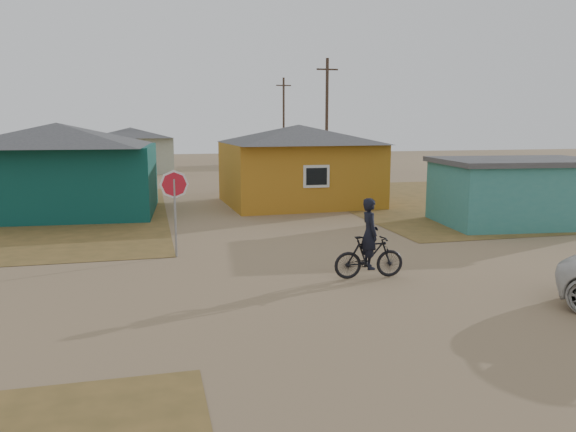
% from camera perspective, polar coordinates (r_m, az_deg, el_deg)
% --- Properties ---
extents(ground, '(120.00, 120.00, 0.00)m').
position_cam_1_polar(ground, '(14.16, 6.00, -7.03)').
color(ground, '#927654').
extents(grass_ne, '(20.00, 18.00, 0.00)m').
position_cam_1_polar(grass_ne, '(32.06, 21.85, 1.64)').
color(grass_ne, brown).
rests_on(grass_ne, ground).
extents(house_teal, '(8.93, 7.08, 4.00)m').
position_cam_1_polar(house_teal, '(26.60, -22.23, 4.58)').
color(house_teal, '#0B3D37').
rests_on(house_teal, ground).
extents(house_yellow, '(7.72, 6.76, 3.90)m').
position_cam_1_polar(house_yellow, '(27.76, 1.09, 5.36)').
color(house_yellow, '#B6761C').
rests_on(house_yellow, ground).
extents(shed_turquoise, '(6.71, 4.93, 2.60)m').
position_cam_1_polar(shed_turquoise, '(24.06, 22.31, 2.34)').
color(shed_turquoise, teal).
rests_on(shed_turquoise, ground).
extents(house_pale_west, '(7.04, 6.15, 3.60)m').
position_cam_1_polar(house_pale_west, '(46.82, -15.64, 6.53)').
color(house_pale_west, '#A9B097').
rests_on(house_pale_west, ground).
extents(house_beige_east, '(6.95, 6.05, 3.60)m').
position_cam_1_polar(house_beige_east, '(54.79, 1.63, 7.26)').
color(house_beige_east, gray).
rests_on(house_beige_east, ground).
extents(house_pale_north, '(6.28, 5.81, 3.40)m').
position_cam_1_polar(house_pale_north, '(59.53, -23.09, 6.59)').
color(house_pale_north, '#A9B097').
rests_on(house_pale_north, ground).
extents(utility_pole_near, '(1.40, 0.20, 8.00)m').
position_cam_1_polar(utility_pole_near, '(36.50, 3.96, 9.69)').
color(utility_pole_near, '#423228').
rests_on(utility_pole_near, ground).
extents(utility_pole_far, '(1.40, 0.20, 8.00)m').
position_cam_1_polar(utility_pole_far, '(52.19, -0.44, 9.66)').
color(utility_pole_far, '#423228').
rests_on(utility_pole_far, ground).
extents(stop_sign, '(0.81, 0.35, 2.63)m').
position_cam_1_polar(stop_sign, '(17.02, -11.46, 2.23)').
color(stop_sign, gray).
rests_on(stop_sign, ground).
extents(cyclist, '(1.89, 0.69, 2.11)m').
position_cam_1_polar(cyclist, '(14.72, 8.25, -3.35)').
color(cyclist, black).
rests_on(cyclist, ground).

